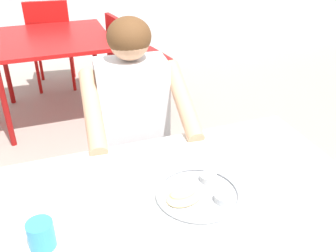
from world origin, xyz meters
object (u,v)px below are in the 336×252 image
(diner_foreground, at_px, (136,120))
(chair_red_right, at_px, (132,54))
(table_foreground, at_px, (188,215))
(chair_foreground, at_px, (130,135))
(table_background_red, at_px, (51,46))
(chair_red_far, at_px, (51,39))
(thali_tray, at_px, (199,193))
(drinking_cup, at_px, (41,234))

(diner_foreground, bearing_deg, chair_red_right, 76.20)
(table_foreground, distance_m, chair_red_right, 2.24)
(chair_foreground, height_order, diner_foreground, diner_foreground)
(diner_foreground, bearing_deg, table_foreground, -89.48)
(table_background_red, bearing_deg, chair_red_right, -3.49)
(table_foreground, height_order, chair_red_right, chair_red_right)
(table_background_red, height_order, chair_red_far, chair_red_far)
(table_background_red, bearing_deg, chair_foreground, -78.08)
(table_foreground, relative_size, chair_foreground, 1.48)
(thali_tray, distance_m, table_background_red, 2.27)
(table_foreground, relative_size, table_background_red, 1.35)
(table_background_red, distance_m, chair_red_far, 0.61)
(thali_tray, xyz_separation_m, chair_red_right, (0.34, 2.20, -0.26))
(table_foreground, distance_m, diner_foreground, 0.64)
(chair_foreground, xyz_separation_m, chair_red_right, (0.37, 1.34, -0.01))
(drinking_cup, distance_m, chair_foreground, 1.07)
(table_foreground, bearing_deg, thali_tray, 4.59)
(thali_tray, xyz_separation_m, chair_foreground, (-0.03, 0.86, -0.25))
(table_background_red, height_order, chair_red_right, chair_red_right)
(table_background_red, relative_size, chair_red_right, 1.12)
(thali_tray, bearing_deg, diner_foreground, 94.09)
(table_foreground, xyz_separation_m, drinking_cup, (-0.48, -0.05, 0.12))
(chair_red_far, bearing_deg, chair_foreground, -82.54)
(thali_tray, xyz_separation_m, drinking_cup, (-0.52, -0.05, 0.04))
(drinking_cup, xyz_separation_m, chair_red_far, (0.23, 2.89, -0.28))
(chair_red_right, bearing_deg, chair_foreground, -105.36)
(drinking_cup, bearing_deg, chair_red_far, 85.47)
(table_foreground, xyz_separation_m, table_background_red, (-0.28, 2.24, -0.04))
(diner_foreground, height_order, table_background_red, diner_foreground)
(thali_tray, relative_size, chair_red_far, 0.33)
(chair_red_right, bearing_deg, table_foreground, -99.74)
(chair_red_right, bearing_deg, table_background_red, 176.51)
(thali_tray, relative_size, chair_red_right, 0.36)
(drinking_cup, xyz_separation_m, table_background_red, (0.20, 2.29, -0.16))
(table_foreground, distance_m, chair_red_far, 2.86)
(chair_red_right, height_order, chair_red_far, chair_red_far)
(chair_foreground, distance_m, chair_red_right, 1.39)
(chair_red_far, bearing_deg, drinking_cup, -94.53)
(thali_tray, height_order, chair_red_right, chair_red_right)
(thali_tray, bearing_deg, chair_red_far, 95.84)
(diner_foreground, distance_m, chair_red_far, 2.22)
(drinking_cup, distance_m, table_background_red, 2.31)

